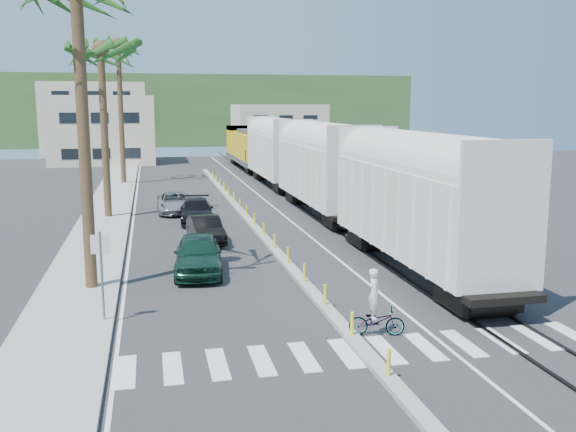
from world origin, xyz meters
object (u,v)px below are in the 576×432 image
(car_lead, at_px, (198,254))
(car_second, at_px, (206,230))
(street_sign, at_px, (101,264))
(cyclist, at_px, (376,315))

(car_lead, relative_size, car_second, 1.18)
(street_sign, xyz_separation_m, cyclist, (8.12, -2.80, -1.32))
(street_sign, relative_size, car_lead, 0.61)
(street_sign, height_order, car_second, street_sign)
(street_sign, height_order, car_lead, street_sign)
(car_second, xyz_separation_m, cyclist, (3.87, -14.46, -0.02))
(car_second, relative_size, cyclist, 2.01)
(car_lead, bearing_deg, car_second, 86.80)
(car_lead, distance_m, cyclist, 9.67)
(car_lead, bearing_deg, cyclist, -56.22)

